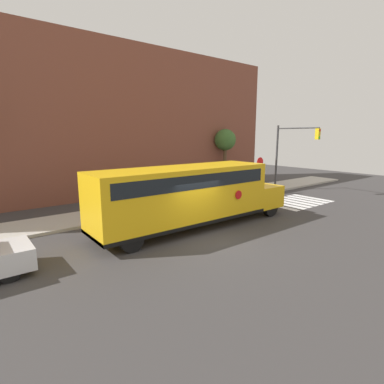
{
  "coord_description": "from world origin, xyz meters",
  "views": [
    {
      "loc": [
        -8.28,
        -9.62,
        4.57
      ],
      "look_at": [
        1.01,
        2.31,
        1.69
      ],
      "focal_mm": 28.0,
      "sensor_mm": 36.0,
      "label": 1
    }
  ],
  "objects": [
    {
      "name": "traffic_light",
      "position": [
        12.56,
        4.5,
        3.58
      ],
      "size": [
        0.28,
        3.72,
        5.35
      ],
      "color": "#38383A",
      "rests_on": "ground"
    },
    {
      "name": "building_backdrop",
      "position": [
        0.0,
        13.0,
        5.6
      ],
      "size": [
        32.0,
        4.0,
        11.21
      ],
      "color": "brown",
      "rests_on": "ground"
    },
    {
      "name": "crosswalk_stripes",
      "position": [
        9.93,
        2.0,
        0.0
      ],
      "size": [
        4.7,
        3.2,
        0.01
      ],
      "color": "white",
      "rests_on": "ground"
    },
    {
      "name": "stop_sign",
      "position": [
        9.91,
        5.28,
        1.92
      ],
      "size": [
        0.72,
        0.1,
        2.9
      ],
      "color": "#38383A",
      "rests_on": "ground"
    },
    {
      "name": "ground_plane",
      "position": [
        0.0,
        0.0,
        0.0
      ],
      "size": [
        60.0,
        60.0,
        0.0
      ],
      "primitive_type": "plane",
      "color": "#3A3838"
    },
    {
      "name": "school_bus",
      "position": [
        0.47,
        1.81,
        1.76
      ],
      "size": [
        10.94,
        2.57,
        3.07
      ],
      "color": "yellow",
      "rests_on": "ground"
    },
    {
      "name": "sidewalk_strip",
      "position": [
        0.0,
        6.5,
        0.07
      ],
      "size": [
        44.0,
        3.0,
        0.15
      ],
      "color": "#B2ADA3",
      "rests_on": "ground"
    },
    {
      "name": "tree_far_sidewalk",
      "position": [
        11.1,
        10.34,
        4.03
      ],
      "size": [
        1.93,
        1.93,
        5.12
      ],
      "color": "brown",
      "rests_on": "ground"
    }
  ]
}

